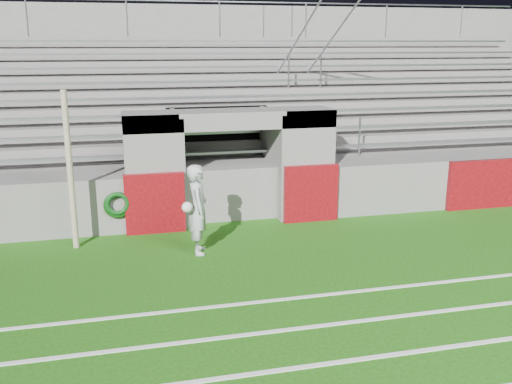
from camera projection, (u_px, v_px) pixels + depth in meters
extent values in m
plane|color=#1A530D|center=(269.00, 276.00, 10.30)|extent=(90.00, 90.00, 0.00)
cylinder|color=tan|center=(70.00, 171.00, 11.34)|extent=(0.12, 0.12, 3.21)
cube|color=white|center=(328.00, 364.00, 7.48)|extent=(28.00, 0.09, 0.01)
cube|color=white|center=(304.00, 328.00, 8.42)|extent=(28.00, 0.09, 0.01)
cube|color=white|center=(285.00, 299.00, 9.36)|extent=(28.00, 0.09, 0.01)
cube|color=slate|center=(152.00, 170.00, 12.84)|extent=(1.20, 1.00, 2.60)
cube|color=slate|center=(304.00, 162.00, 13.67)|extent=(1.20, 1.00, 2.60)
cube|color=black|center=(218.00, 155.00, 14.86)|extent=(2.60, 0.20, 2.50)
cube|color=slate|center=(178.00, 166.00, 13.57)|extent=(0.10, 2.20, 2.50)
cube|color=slate|center=(271.00, 161.00, 14.10)|extent=(0.10, 2.20, 2.50)
cube|color=slate|center=(230.00, 119.00, 12.98)|extent=(4.80, 1.00, 0.40)
cube|color=slate|center=(205.00, 145.00, 16.91)|extent=(26.00, 8.00, 0.20)
cube|color=slate|center=(206.00, 165.00, 17.07)|extent=(26.00, 8.00, 1.05)
cube|color=#5D080D|center=(155.00, 203.00, 12.48)|extent=(1.30, 0.15, 1.35)
cube|color=#5D080D|center=(311.00, 193.00, 13.31)|extent=(1.30, 0.15, 1.35)
cube|color=#5D080D|center=(487.00, 184.00, 14.40)|extent=(2.20, 0.15, 1.25)
cube|color=#909398|center=(223.00, 152.00, 14.08)|extent=(23.00, 0.28, 0.06)
cube|color=slate|center=(217.00, 147.00, 14.89)|extent=(24.00, 0.75, 0.38)
cube|color=#909398|center=(217.00, 132.00, 14.69)|extent=(23.00, 0.28, 0.06)
cube|color=slate|center=(212.00, 135.00, 15.54)|extent=(24.00, 0.75, 0.76)
cube|color=#909398|center=(212.00, 114.00, 15.30)|extent=(23.00, 0.28, 0.06)
cube|color=slate|center=(208.00, 125.00, 16.20)|extent=(24.00, 0.75, 1.14)
cube|color=#909398|center=(208.00, 97.00, 15.90)|extent=(23.00, 0.28, 0.06)
cube|color=slate|center=(204.00, 115.00, 16.86)|extent=(24.00, 0.75, 1.52)
cube|color=#909398|center=(203.00, 82.00, 16.51)|extent=(23.00, 0.28, 0.06)
cube|color=slate|center=(200.00, 106.00, 17.51)|extent=(24.00, 0.75, 1.90)
cube|color=#909398|center=(199.00, 67.00, 17.12)|extent=(23.00, 0.28, 0.06)
cube|color=slate|center=(196.00, 97.00, 18.17)|extent=(24.00, 0.75, 2.28)
cube|color=#909398|center=(195.00, 54.00, 17.73)|extent=(23.00, 0.28, 0.06)
cube|color=slate|center=(193.00, 90.00, 18.82)|extent=(24.00, 0.75, 2.66)
cube|color=#909398|center=(192.00, 41.00, 18.34)|extent=(23.00, 0.28, 0.06)
cube|color=slate|center=(190.00, 86.00, 19.44)|extent=(26.00, 0.60, 5.29)
cylinder|color=#A5A8AD|center=(323.00, 138.00, 14.33)|extent=(0.05, 0.05, 1.00)
cylinder|color=#A5A8AD|center=(289.00, 71.00, 16.76)|extent=(0.05, 0.05, 1.00)
cylinder|color=#A5A8AD|center=(263.00, 21.00, 19.19)|extent=(0.05, 0.05, 1.00)
cylinder|color=#A5A8AD|center=(289.00, 54.00, 16.63)|extent=(0.05, 6.02, 3.08)
cylinder|color=#A5A8AD|center=(359.00, 137.00, 14.56)|extent=(0.05, 0.05, 1.00)
cylinder|color=#A5A8AD|center=(321.00, 71.00, 16.99)|extent=(0.05, 0.05, 1.00)
cylinder|color=#A5A8AD|center=(292.00, 21.00, 19.42)|extent=(0.05, 0.05, 1.00)
cylinder|color=#A5A8AD|center=(321.00, 54.00, 16.86)|extent=(0.05, 6.02, 3.08)
cylinder|color=#A5A8AD|center=(27.00, 17.00, 17.45)|extent=(0.05, 0.05, 1.10)
cylinder|color=#A5A8AD|center=(127.00, 18.00, 18.14)|extent=(0.05, 0.05, 1.10)
cylinder|color=#A5A8AD|center=(220.00, 19.00, 18.83)|extent=(0.05, 0.05, 1.10)
cylinder|color=#A5A8AD|center=(306.00, 20.00, 19.52)|extent=(0.05, 0.05, 1.10)
cylinder|color=#A5A8AD|center=(386.00, 21.00, 20.21)|extent=(0.05, 0.05, 1.10)
cylinder|color=#A5A8AD|center=(461.00, 21.00, 20.90)|extent=(0.05, 0.05, 1.10)
cylinder|color=#A5A8AD|center=(189.00, 1.00, 18.46)|extent=(24.00, 0.05, 0.05)
imported|color=#AEB3B8|center=(198.00, 209.00, 11.24)|extent=(0.49, 0.70, 1.80)
sphere|color=white|center=(187.00, 207.00, 10.97)|extent=(0.21, 0.21, 0.21)
torus|color=#0B390B|center=(117.00, 205.00, 12.30)|extent=(0.59, 0.11, 0.59)
torus|color=#0D4413|center=(117.00, 204.00, 12.24)|extent=(0.51, 0.10, 0.51)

